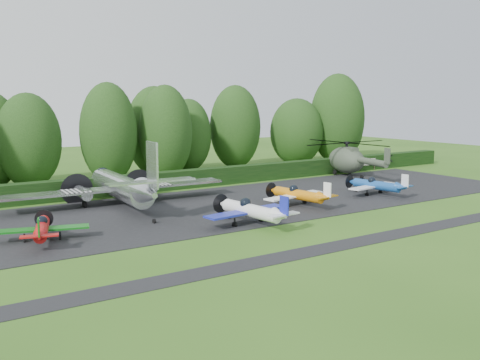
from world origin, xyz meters
TOP-DOWN VIEW (x-y plane):
  - ground at (0.00, 0.00)m, footprint 160.00×160.00m
  - apron at (0.00, 10.00)m, footprint 70.00×18.00m
  - taxiway_verge at (0.00, -6.00)m, footprint 70.00×2.00m
  - hedgerow at (0.00, 21.00)m, footprint 90.00×1.60m
  - transport_plane at (-7.24, 14.67)m, footprint 21.23×16.28m
  - light_plane_red at (-16.41, 5.96)m, footprint 6.33×6.65m
  - light_plane_white at (-1.38, 2.25)m, footprint 7.55×7.94m
  - light_plane_orange at (6.58, 6.10)m, footprint 6.91×7.26m
  - light_plane_blue at (16.96, 6.10)m, footprint 6.66×7.00m
  - helicopter at (24.59, 18.21)m, footprint 13.63×15.96m
  - sign_board at (30.43, 20.14)m, footprint 2.95×0.11m
  - tree_0 at (26.30, 30.66)m, footprint 7.99×7.99m
  - tree_1 at (32.78, 28.88)m, footprint 8.27×8.27m
  - tree_4 at (-3.30, 28.99)m, footprint 6.65×6.65m
  - tree_5 at (39.21, 34.02)m, footprint 6.52×6.52m
  - tree_7 at (9.42, 33.11)m, footprint 6.13×6.13m
  - tree_9 at (-11.94, 30.38)m, footprint 7.01×7.01m
  - tree_10 at (16.47, 32.35)m, footprint 7.23×7.23m
  - tree_11 at (3.86, 31.85)m, footprint 7.47×7.47m
  - tree_12 at (3.64, 28.21)m, footprint 6.53×6.53m

SIDE VIEW (x-z plane):
  - ground at x=0.00m, z-range 0.00..0.00m
  - hedgerow at x=0.00m, z-range -1.00..1.00m
  - taxiway_verge at x=0.00m, z-range 0.00..0.00m
  - apron at x=0.00m, z-range 0.00..0.01m
  - light_plane_red at x=-16.41m, z-range -0.20..2.23m
  - light_plane_blue at x=16.96m, z-range -0.21..2.35m
  - light_plane_orange at x=6.58m, z-range -0.22..2.43m
  - sign_board at x=30.43m, z-range 0.29..1.95m
  - light_plane_white at x=-1.38m, z-range -0.24..2.66m
  - transport_plane at x=-7.24m, z-range -1.50..5.30m
  - helicopter at x=24.59m, z-range 0.16..4.55m
  - tree_7 at x=9.42m, z-range -0.01..9.89m
  - tree_0 at x=26.30m, z-range -0.01..9.96m
  - tree_9 at x=-11.94m, z-range -0.01..10.58m
  - tree_5 at x=39.21m, z-range -0.01..10.78m
  - tree_11 at x=3.86m, z-range -0.01..11.51m
  - tree_12 at x=3.64m, z-range -0.01..11.60m
  - tree_10 at x=16.47m, z-range -0.01..11.81m
  - tree_4 at x=-3.30m, z-range -0.01..11.82m
  - tree_1 at x=32.78m, z-range -0.01..13.68m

